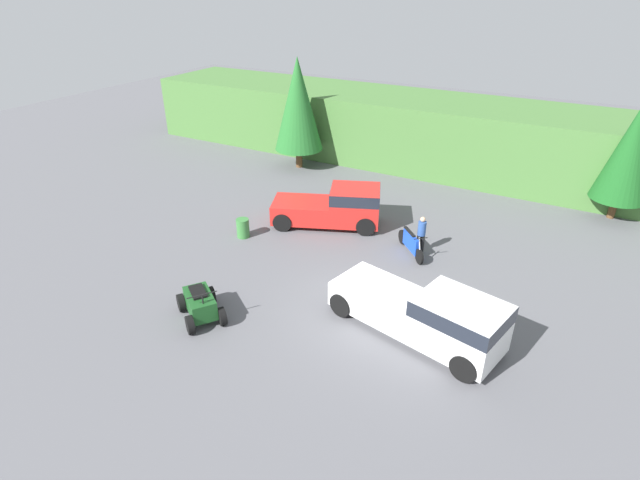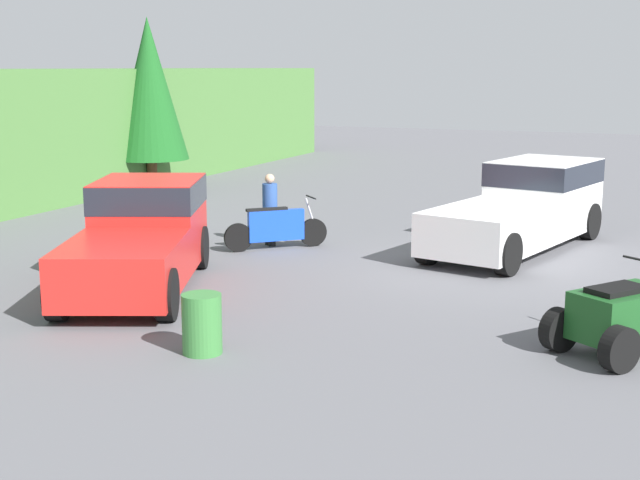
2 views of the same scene
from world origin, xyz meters
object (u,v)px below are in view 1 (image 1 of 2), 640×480
object	(u,v)px
quad_atv	(200,305)
rider_person	(421,233)
pickup_truck_second	(430,314)
steel_barrel	(243,228)
pickup_truck_red	(336,206)
dirt_bike	(411,243)

from	to	relation	value
quad_atv	rider_person	bearing A→B (deg)	92.92
pickup_truck_second	rider_person	bearing A→B (deg)	124.69
steel_barrel	pickup_truck_second	bearing A→B (deg)	-16.87
pickup_truck_red	dirt_bike	xyz separation A→B (m)	(4.05, -0.90, -0.52)
pickup_truck_second	rider_person	distance (m)	5.90
rider_person	pickup_truck_second	bearing A→B (deg)	-28.83
pickup_truck_second	steel_barrel	xyz separation A→B (m)	(-9.70, 2.94, -0.57)
pickup_truck_second	steel_barrel	world-z (taller)	pickup_truck_second
pickup_truck_second	rider_person	xyz separation A→B (m)	(-2.15, 5.49, -0.10)
quad_atv	steel_barrel	distance (m)	6.09
pickup_truck_red	steel_barrel	world-z (taller)	pickup_truck_red
pickup_truck_second	pickup_truck_red	bearing A→B (deg)	150.33
steel_barrel	quad_atv	bearing A→B (deg)	-67.18
steel_barrel	rider_person	bearing A→B (deg)	18.70
quad_atv	rider_person	size ratio (longest dim) A/B	1.45
pickup_truck_red	rider_person	xyz separation A→B (m)	(4.37, -0.58, -0.10)
dirt_bike	pickup_truck_red	bearing A→B (deg)	-146.02
pickup_truck_second	dirt_bike	size ratio (longest dim) A/B	3.35
quad_atv	rider_person	distance (m)	9.68
dirt_bike	quad_atv	world-z (taller)	quad_atv
rider_person	steel_barrel	distance (m)	7.98
pickup_truck_red	quad_atv	distance (m)	8.80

